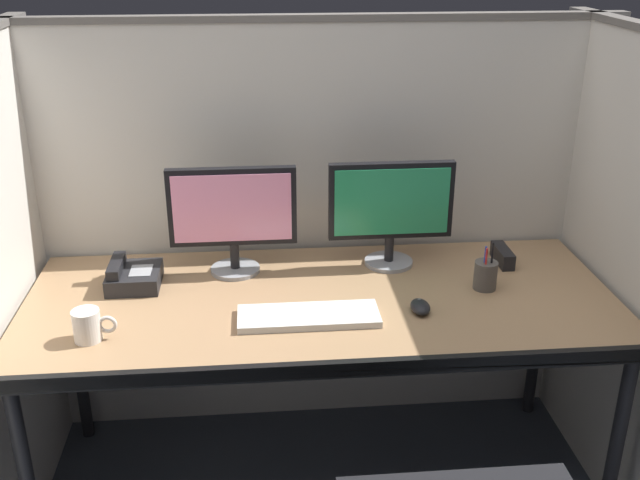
# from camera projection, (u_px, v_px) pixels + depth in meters

# --- Properties ---
(cubicle_partition_rear) EXTENTS (2.21, 0.06, 1.57)m
(cubicle_partition_rear) POSITION_uv_depth(u_px,v_px,m) (311.00, 231.00, 2.75)
(cubicle_partition_rear) COLOR beige
(cubicle_partition_rear) RESTS_ON ground
(cubicle_partition_right) EXTENTS (0.06, 1.41, 1.57)m
(cubicle_partition_right) POSITION_uv_depth(u_px,v_px,m) (635.00, 285.00, 2.34)
(cubicle_partition_right) COLOR beige
(cubicle_partition_right) RESTS_ON ground
(desk) EXTENTS (1.90, 0.80, 0.74)m
(desk) POSITION_uv_depth(u_px,v_px,m) (322.00, 313.00, 2.37)
(desk) COLOR #997551
(desk) RESTS_ON ground
(monitor_left) EXTENTS (0.43, 0.17, 0.37)m
(monitor_left) POSITION_uv_depth(u_px,v_px,m) (233.00, 213.00, 2.46)
(monitor_left) COLOR gray
(monitor_left) RESTS_ON desk
(monitor_right) EXTENTS (0.43, 0.17, 0.37)m
(monitor_right) POSITION_uv_depth(u_px,v_px,m) (391.00, 207.00, 2.52)
(monitor_right) COLOR gray
(monitor_right) RESTS_ON desk
(keyboard_main) EXTENTS (0.43, 0.15, 0.02)m
(keyboard_main) POSITION_uv_depth(u_px,v_px,m) (309.00, 316.00, 2.23)
(keyboard_main) COLOR silver
(keyboard_main) RESTS_ON desk
(computer_mouse) EXTENTS (0.06, 0.10, 0.04)m
(computer_mouse) POSITION_uv_depth(u_px,v_px,m) (420.00, 307.00, 2.27)
(computer_mouse) COLOR black
(computer_mouse) RESTS_ON desk
(desk_phone) EXTENTS (0.17, 0.19, 0.09)m
(desk_phone) POSITION_uv_depth(u_px,v_px,m) (133.00, 276.00, 2.43)
(desk_phone) COLOR black
(desk_phone) RESTS_ON desk
(pen_cup) EXTENTS (0.08, 0.08, 0.17)m
(pen_cup) POSITION_uv_depth(u_px,v_px,m) (485.00, 275.00, 2.41)
(pen_cup) COLOR #4C4742
(pen_cup) RESTS_ON desk
(red_stapler) EXTENTS (0.04, 0.15, 0.06)m
(red_stapler) POSITION_uv_depth(u_px,v_px,m) (503.00, 256.00, 2.60)
(red_stapler) COLOR black
(red_stapler) RESTS_ON desk
(coffee_mug) EXTENTS (0.13, 0.08, 0.09)m
(coffee_mug) POSITION_uv_depth(u_px,v_px,m) (88.00, 325.00, 2.10)
(coffee_mug) COLOR silver
(coffee_mug) RESTS_ON desk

